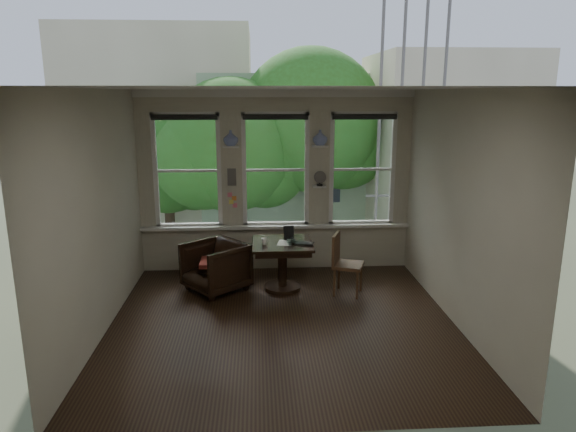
{
  "coord_description": "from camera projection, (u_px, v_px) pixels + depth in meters",
  "views": [
    {
      "loc": [
        -0.31,
        -6.21,
        2.95
      ],
      "look_at": [
        0.13,
        0.9,
        1.23
      ],
      "focal_mm": 32.0,
      "sensor_mm": 36.0,
      "label": 1
    }
  ],
  "objects": [
    {
      "name": "wall_right",
      "position": [
        459.0,
        210.0,
        6.52
      ],
      "size": [
        0.0,
        4.5,
        4.5
      ],
      "primitive_type": "plane",
      "rotation": [
        1.57,
        0.0,
        -1.57
      ],
      "color": "beige",
      "rests_on": "ground"
    },
    {
      "name": "armchair_left",
      "position": [
        216.0,
        267.0,
        7.79
      ],
      "size": [
        1.16,
        1.15,
        0.76
      ],
      "primitive_type": "imported",
      "rotation": [
        0.0,
        0.0,
        -0.87
      ],
      "color": "black",
      "rests_on": "ground"
    },
    {
      "name": "side_chair_right",
      "position": [
        348.0,
        265.0,
        7.63
      ],
      "size": [
        0.54,
        0.54,
        0.92
      ],
      "primitive_type": null,
      "rotation": [
        0.0,
        0.0,
        1.21
      ],
      "color": "#473019",
      "rests_on": "ground"
    },
    {
      "name": "papers",
      "position": [
        285.0,
        243.0,
        7.71
      ],
      "size": [
        0.27,
        0.34,
        0.0
      ],
      "primitive_type": "cube",
      "rotation": [
        0.0,
        0.0,
        -0.2
      ],
      "color": "silver",
      "rests_on": "table"
    },
    {
      "name": "window_center",
      "position": [
        276.0,
        170.0,
        8.52
      ],
      "size": [
        1.1,
        0.12,
        1.9
      ],
      "primitive_type": null,
      "color": "white",
      "rests_on": "ground"
    },
    {
      "name": "intercom",
      "position": [
        232.0,
        177.0,
        8.44
      ],
      "size": [
        0.14,
        0.06,
        0.28
      ],
      "primitive_type": "cube",
      "color": "#59544F",
      "rests_on": "ground"
    },
    {
      "name": "mug",
      "position": [
        264.0,
        241.0,
        7.63
      ],
      "size": [
        0.12,
        0.12,
        0.1
      ],
      "primitive_type": "imported",
      "rotation": [
        0.0,
        0.0,
        -0.18
      ],
      "color": "white",
      "rests_on": "table"
    },
    {
      "name": "vase_right",
      "position": [
        320.0,
        138.0,
        8.34
      ],
      "size": [
        0.24,
        0.24,
        0.25
      ],
      "primitive_type": "imported",
      "color": "white",
      "rests_on": "shelf_right"
    },
    {
      "name": "ground",
      "position": [
        283.0,
        323.0,
        6.74
      ],
      "size": [
        4.5,
        4.5,
        0.0
      ],
      "primitive_type": "plane",
      "color": "black",
      "rests_on": "ground"
    },
    {
      "name": "ceiling",
      "position": [
        282.0,
        88.0,
        6.03
      ],
      "size": [
        4.5,
        4.5,
        0.0
      ],
      "primitive_type": "plane",
      "rotation": [
        3.14,
        0.0,
        0.0
      ],
      "color": "silver",
      "rests_on": "ground"
    },
    {
      "name": "cushion_red",
      "position": [
        215.0,
        262.0,
        7.77
      ],
      "size": [
        0.45,
        0.45,
        0.06
      ],
      "primitive_type": "cube",
      "color": "maroon",
      "rests_on": "armchair_left"
    },
    {
      "name": "drinking_glass",
      "position": [
        291.0,
        242.0,
        7.59
      ],
      "size": [
        0.18,
        0.18,
        0.11
      ],
      "primitive_type": "imported",
      "rotation": [
        0.0,
        0.0,
        0.34
      ],
      "color": "white",
      "rests_on": "table"
    },
    {
      "name": "wall_left",
      "position": [
        98.0,
        215.0,
        6.25
      ],
      "size": [
        0.0,
        4.5,
        4.5
      ],
      "primitive_type": "plane",
      "rotation": [
        1.57,
        0.0,
        1.57
      ],
      "color": "beige",
      "rests_on": "ground"
    },
    {
      "name": "window_right",
      "position": [
        362.0,
        169.0,
        8.61
      ],
      "size": [
        1.1,
        0.12,
        1.9
      ],
      "primitive_type": null,
      "color": "white",
      "rests_on": "ground"
    },
    {
      "name": "wall_back",
      "position": [
        276.0,
        182.0,
        8.57
      ],
      "size": [
        4.5,
        0.0,
        4.5
      ],
      "primitive_type": "plane",
      "rotation": [
        1.57,
        0.0,
        0.0
      ],
      "color": "beige",
      "rests_on": "ground"
    },
    {
      "name": "wall_front",
      "position": [
        296.0,
        274.0,
        4.2
      ],
      "size": [
        4.5,
        0.0,
        4.5
      ],
      "primitive_type": "plane",
      "rotation": [
        -1.57,
        0.0,
        0.0
      ],
      "color": "beige",
      "rests_on": "ground"
    },
    {
      "name": "shelf_right",
      "position": [
        320.0,
        146.0,
        8.37
      ],
      "size": [
        0.26,
        0.16,
        0.03
      ],
      "primitive_type": "cube",
      "color": "white",
      "rests_on": "ground"
    },
    {
      "name": "tablet",
      "position": [
        289.0,
        233.0,
        7.84
      ],
      "size": [
        0.16,
        0.08,
        0.22
      ],
      "primitive_type": "cube",
      "rotation": [
        -0.26,
        0.0,
        0.03
      ],
      "color": "black",
      "rests_on": "table"
    },
    {
      "name": "shelf_left",
      "position": [
        231.0,
        147.0,
        8.29
      ],
      "size": [
        0.26,
        0.16,
        0.03
      ],
      "primitive_type": "cube",
      "color": "white",
      "rests_on": "ground"
    },
    {
      "name": "window_left",
      "position": [
        188.0,
        171.0,
        8.44
      ],
      "size": [
        1.1,
        0.12,
        1.9
      ],
      "primitive_type": null,
      "color": "white",
      "rests_on": "ground"
    },
    {
      "name": "laptop",
      "position": [
        301.0,
        244.0,
        7.6
      ],
      "size": [
        0.43,
        0.35,
        0.03
      ],
      "primitive_type": "imported",
      "rotation": [
        0.0,
        0.0,
        -0.38
      ],
      "color": "black",
      "rests_on": "table"
    },
    {
      "name": "desk_fan",
      "position": [
        320.0,
        181.0,
        8.49
      ],
      "size": [
        0.2,
        0.2,
        0.24
      ],
      "primitive_type": null,
      "color": "#59544F",
      "rests_on": "ground"
    },
    {
      "name": "table",
      "position": [
        282.0,
        266.0,
        7.83
      ],
      "size": [
        0.9,
        0.9,
        0.75
      ],
      "primitive_type": null,
      "color": "black",
      "rests_on": "ground"
    },
    {
      "name": "sticky_notes",
      "position": [
        232.0,
        198.0,
        8.52
      ],
      "size": [
        0.16,
        0.01,
        0.24
      ],
      "primitive_type": null,
      "color": "pink",
      "rests_on": "ground"
    },
    {
      "name": "vase_left",
      "position": [
        231.0,
        138.0,
        8.26
      ],
      "size": [
        0.24,
        0.24,
        0.25
      ],
      "primitive_type": "imported",
      "color": "white",
      "rests_on": "shelf_left"
    }
  ]
}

